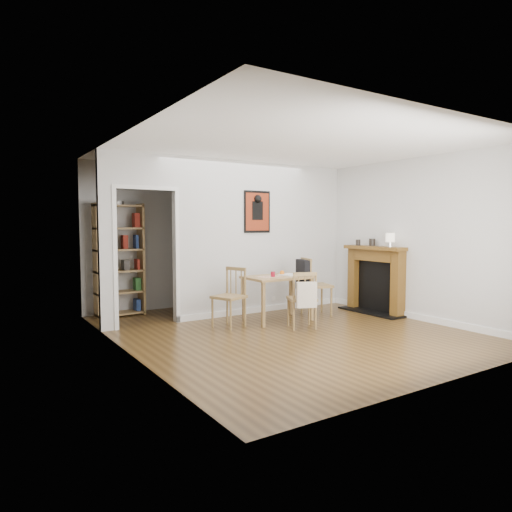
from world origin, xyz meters
TOP-DOWN VIEW (x-y plane):
  - ground at (0.00, 0.00)m, footprint 5.20×5.20m
  - room_shell at (0.10, 1.34)m, footprint 5.20×5.20m
  - dining_table at (0.33, 0.62)m, footprint 1.05×0.67m
  - chair_left at (-0.57, 0.62)m, footprint 0.58×0.58m
  - chair_right at (1.12, 0.64)m, footprint 0.66×0.61m
  - chair_front at (0.32, -0.01)m, footprint 0.56×0.58m
  - bookshelf at (-1.67, 2.39)m, footprint 0.79×0.32m
  - fireplace at (2.16, 0.25)m, footprint 0.45×1.25m
  - red_glass at (0.18, 0.55)m, footprint 0.07×0.07m
  - orange_fruit at (0.46, 0.69)m, footprint 0.07×0.07m
  - placemat at (0.15, 0.61)m, footprint 0.37×0.28m
  - notebook at (0.57, 0.62)m, footprint 0.39×0.33m
  - mantel_lamp at (2.07, -0.13)m, footprint 0.15×0.15m
  - ceramic_jar_a at (2.15, 0.34)m, footprint 0.11×0.11m
  - ceramic_jar_b at (2.06, 0.59)m, footprint 0.08×0.08m

SIDE VIEW (x-z plane):
  - ground at x=0.00m, z-range 0.00..0.00m
  - chair_front at x=0.32m, z-range 0.01..0.86m
  - chair_left at x=-0.57m, z-range 0.00..0.90m
  - chair_right at x=1.12m, z-range 0.02..1.00m
  - fireplace at x=2.16m, z-range 0.04..1.20m
  - dining_table at x=0.33m, z-range 0.27..0.99m
  - placemat at x=0.15m, z-range 0.72..0.72m
  - notebook at x=0.57m, z-range 0.72..0.73m
  - orange_fruit at x=0.46m, z-range 0.72..0.79m
  - red_glass at x=0.18m, z-range 0.72..0.80m
  - bookshelf at x=-1.67m, z-range -0.01..1.87m
  - ceramic_jar_b at x=2.06m, z-range 1.16..1.27m
  - ceramic_jar_a at x=2.15m, z-range 1.16..1.29m
  - room_shell at x=0.10m, z-range -1.30..3.90m
  - mantel_lamp at x=2.07m, z-range 1.19..1.42m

